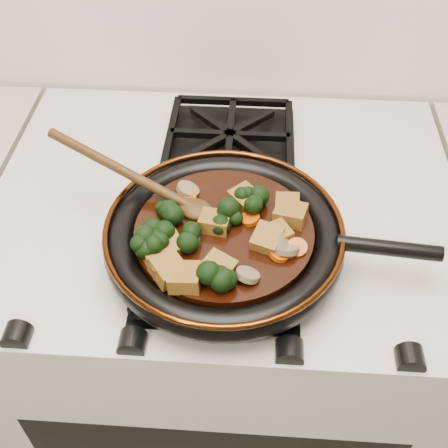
{
  "coord_description": "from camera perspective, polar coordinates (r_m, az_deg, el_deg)",
  "views": [
    {
      "loc": [
        0.04,
        1.03,
        1.53
      ],
      "look_at": [
        0.01,
        1.57,
        0.97
      ],
      "focal_mm": 45.0,
      "sensor_mm": 36.0,
      "label": 1
    }
  ],
  "objects": [
    {
      "name": "stove",
      "position": [
        1.26,
        0.06,
        -12.39
      ],
      "size": [
        0.76,
        0.6,
        0.9
      ],
      "primitive_type": "cube",
      "color": "beige",
      "rests_on": "ground"
    },
    {
      "name": "burner_grate_front",
      "position": [
        0.8,
        -0.57,
        -3.57
      ],
      "size": [
        0.23,
        0.23,
        0.03
      ],
      "primitive_type": null,
      "color": "black",
      "rests_on": "stove"
    },
    {
      "name": "burner_grate_back",
      "position": [
        1.01,
        0.61,
        8.66
      ],
      "size": [
        0.23,
        0.23,
        0.03
      ],
      "primitive_type": null,
      "color": "black",
      "rests_on": "stove"
    },
    {
      "name": "skillet",
      "position": [
        0.79,
        0.15,
        -1.33
      ],
      "size": [
        0.46,
        0.34,
        0.05
      ],
      "rotation": [
        0.0,
        0.0,
        -0.08
      ],
      "color": "black",
      "rests_on": "burner_grate_front"
    },
    {
      "name": "braising_sauce",
      "position": [
        0.79,
        0.0,
        -1.06
      ],
      "size": [
        0.25,
        0.25,
        0.02
      ],
      "primitive_type": "cylinder",
      "color": "black",
      "rests_on": "skillet"
    },
    {
      "name": "tofu_cube_0",
      "position": [
        0.76,
        4.38,
        -1.58
      ],
      "size": [
        0.05,
        0.05,
        0.03
      ],
      "primitive_type": "cube",
      "rotation": [
        0.02,
        -0.11,
        1.23
      ],
      "color": "brown",
      "rests_on": "braising_sauce"
    },
    {
      "name": "tofu_cube_1",
      "position": [
        0.72,
        -0.67,
        -4.59
      ],
      "size": [
        0.05,
        0.05,
        0.03
      ],
      "primitive_type": "cube",
      "rotation": [
        -0.02,
        -0.11,
        2.66
      ],
      "color": "brown",
      "rests_on": "braising_sauce"
    },
    {
      "name": "tofu_cube_2",
      "position": [
        0.74,
        -6.42,
        -3.77
      ],
      "size": [
        0.05,
        0.05,
        0.02
      ],
      "primitive_type": "cube",
      "rotation": [
        0.07,
        0.07,
        0.57
      ],
      "color": "brown",
      "rests_on": "braising_sauce"
    },
    {
      "name": "tofu_cube_3",
      "position": [
        0.78,
        -0.97,
        0.16
      ],
      "size": [
        0.05,
        0.04,
        0.03
      ],
      "primitive_type": "cube",
      "rotation": [
        0.1,
        -0.01,
        2.99
      ],
      "color": "brown",
      "rests_on": "braising_sauce"
    },
    {
      "name": "tofu_cube_4",
      "position": [
        0.72,
        -5.66,
        -4.65
      ],
      "size": [
        0.06,
        0.06,
        0.03
      ],
      "primitive_type": "cube",
      "rotation": [
        0.12,
        -0.08,
        2.23
      ],
      "color": "brown",
      "rests_on": "braising_sauce"
    },
    {
      "name": "tofu_cube_5",
      "position": [
        0.75,
        -5.63,
        -2.2
      ],
      "size": [
        0.05,
        0.05,
        0.02
      ],
      "primitive_type": "cube",
      "rotation": [
        0.01,
        -0.12,
        2.08
      ],
      "color": "brown",
      "rests_on": "braising_sauce"
    },
    {
      "name": "tofu_cube_6",
      "position": [
        0.81,
        6.45,
        1.9
      ],
      "size": [
        0.04,
        0.04,
        0.02
      ],
      "primitive_type": "cube",
      "rotation": [
        -0.0,
        0.06,
        3.1
      ],
      "color": "brown",
      "rests_on": "braising_sauce"
    },
    {
      "name": "tofu_cube_7",
      "position": [
        0.77,
        5.51,
        -1.0
      ],
      "size": [
        0.05,
        0.05,
        0.02
      ],
      "primitive_type": "cube",
      "rotation": [
        -0.07,
        0.0,
        2.12
      ],
      "color": "brown",
      "rests_on": "braising_sauce"
    },
    {
      "name": "tofu_cube_8",
      "position": [
        0.81,
        2.16,
        2.59
      ],
      "size": [
        0.05,
        0.05,
        0.02
      ],
      "primitive_type": "cube",
      "rotation": [
        -0.05,
        -0.01,
        2.28
      ],
      "color": "brown",
      "rests_on": "braising_sauce"
    },
    {
      "name": "tofu_cube_9",
      "position": [
        0.79,
        6.76,
        0.94
      ],
      "size": [
        0.05,
        0.05,
        0.03
      ],
      "primitive_type": "cube",
      "rotation": [
        0.09,
        0.06,
        2.88
      ],
      "color": "brown",
      "rests_on": "braising_sauce"
    },
    {
      "name": "tofu_cube_10",
      "position": [
        0.71,
        -3.98,
        -5.45
      ],
      "size": [
        0.04,
        0.04,
        0.03
      ],
      "primitive_type": "cube",
      "rotation": [
        -0.07,
        0.11,
        1.55
      ],
      "color": "brown",
      "rests_on": "braising_sauce"
    },
    {
      "name": "broccoli_floret_0",
      "position": [
        0.79,
        -5.74,
        1.11
      ],
      "size": [
        0.07,
        0.08,
        0.06
      ],
      "primitive_type": null,
      "rotation": [
        -0.02,
        0.2,
        1.73
      ],
      "color": "black",
      "rests_on": "braising_sauce"
    },
    {
      "name": "broccoli_floret_1",
      "position": [
        0.76,
        -5.26,
        -1.06
      ],
      "size": [
        0.08,
        0.09,
        0.06
      ],
      "primitive_type": null,
      "rotation": [
        -0.09,
        0.13,
        0.5
      ],
      "color": "black",
      "rests_on": "braising_sauce"
    },
    {
      "name": "broccoli_floret_2",
      "position": [
        0.8,
        2.75,
        2.19
      ],
      "size": [
        0.08,
        0.08,
        0.07
      ],
      "primitive_type": null,
      "rotation": [
        -0.02,
        0.17,
        0.43
      ],
      "color": "black",
      "rests_on": "braising_sauce"
    },
    {
      "name": "broccoli_floret_3",
      "position": [
        0.78,
        0.43,
        0.44
      ],
      "size": [
        0.09,
        0.08,
        0.06
      ],
      "primitive_type": null,
      "rotation": [
        0.06,
        0.19,
        0.41
      ],
      "color": "black",
      "rests_on": "braising_sauce"
    },
    {
      "name": "broccoli_floret_4",
      "position": [
        0.75,
        -7.38,
        -1.87
      ],
      "size": [
        0.09,
        0.09,
        0.07
      ],
      "primitive_type": null,
      "rotation": [
        -0.23,
        0.01,
        0.91
      ],
      "color": "black",
      "rests_on": "braising_sauce"
    },
    {
      "name": "broccoli_floret_5",
      "position": [
        0.76,
        -6.98,
        -0.83
      ],
      "size": [
        0.08,
        0.08,
        0.08
      ],
      "primitive_type": null,
      "rotation": [
        0.25,
        -0.15,
        1.33
      ],
      "color": "black",
      "rests_on": "braising_sauce"
    },
    {
      "name": "broccoli_floret_6",
      "position": [
        0.75,
        -2.84,
        -1.47
      ],
      "size": [
        0.08,
        0.08,
        0.06
      ],
      "primitive_type": null,
      "rotation": [
        -0.04,
        -0.09,
        1.03
      ],
      "color": "black",
      "rests_on": "braising_sauce"
    },
    {
      "name": "broccoli_floret_7",
      "position": [
        0.7,
        -0.55,
        -5.76
      ],
      "size": [
        0.07,
        0.07,
        0.08
      ],
      "primitive_type": null,
      "rotation": [
        0.19,
        0.16,
        1.53
      ],
      "color": "black",
      "rests_on": "braising_sauce"
    },
    {
      "name": "carrot_coin_0",
      "position": [
        0.82,
        -3.8,
        2.81
      ],
      "size": [
        0.03,
        0.03,
        0.01
      ],
      "primitive_type": "cylinder",
      "rotation": [
        0.06,
        -0.03,
        0.0
      ],
      "color": "#C44605",
      "rests_on": "braising_sauce"
    },
    {
      "name": "carrot_coin_1",
      "position": [
        0.79,
        2.69,
        0.58
      ],
      "size": [
        0.03,
        0.03,
        0.01
      ],
      "primitive_type": "cylinder",
      "rotation": [
        0.01,
        -0.24,
        0.0
      ],
      "color": "#C44605",
      "rests_on": "braising_sauce"
    },
    {
      "name": "carrot_coin_2",
      "position": [
        0.75,
        5.66,
        -3.02
      ],
      "size": [
        0.03,
        0.03,
        0.01
      ],
      "primitive_type": "cylinder",
      "rotation": [
        -0.0,
        0.23,
        0.0
      ],
      "color": "#C44605",
      "rests_on": "braising_sauce"
    },
    {
      "name": "carrot_coin_3",
      "position": [
        0.76,
        7.42,
        -2.4
      ],
      "size": [
        0.03,
        0.03,
        0.02
      ],
      "primitive_type": "cylinder",
      "rotation": [
        0.3,
        -0.03,
        0.0
      ],
      "color": "#C44605",
      "rests_on": "braising_sauce"
    },
    {
      "name": "mushroom_slice_0",
      "position": [
        0.75,
        6.24,
        -2.46
      ],
      "size": [
        0.04,
        0.04,
        0.02
      ],
      "primitive_type": "cylinder",
      "rotation": [
        0.45,
        0.0,
        3.13
      ],
      "color": "olive",
      "rests_on": "braising_sauce"
    },
    {
      "name": "mushroom_slice_1",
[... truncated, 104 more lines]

